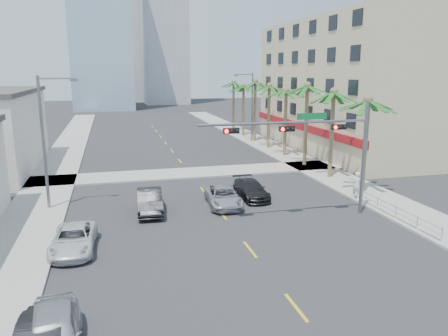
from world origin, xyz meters
name	(u,v)px	position (x,y,z in m)	size (l,w,h in m)	color
ground	(278,284)	(0.00, 0.00, 0.00)	(260.00, 260.00, 0.00)	#262628
sidewalk_right	(319,170)	(12.00, 20.00, 0.07)	(4.00, 120.00, 0.15)	gray
sidewalk_left	(48,187)	(-12.00, 20.00, 0.07)	(4.00, 120.00, 0.15)	gray
sidewalk_cross	(190,173)	(0.00, 22.00, 0.07)	(80.00, 4.00, 0.15)	gray
building_right	(361,86)	(21.99, 30.00, 7.50)	(15.25, 28.00, 15.00)	#CDB790
tower_far_left	(99,6)	(-8.00, 95.00, 24.00)	(14.00, 14.00, 48.00)	#99B2C6
tower_far_center	(119,31)	(-3.00, 125.00, 21.00)	(16.00, 16.00, 42.00)	#ADADB2
traffic_signal_mast	(320,140)	(5.78, 7.95, 5.06)	(11.12, 0.54, 7.20)	slate
palm_tree_0	(368,101)	(11.60, 12.00, 7.08)	(4.80, 4.80, 7.80)	brown
palm_tree_1	(334,93)	(11.60, 17.20, 7.43)	(4.80, 4.80, 8.16)	brown
palm_tree_2	(307,87)	(11.60, 22.40, 7.78)	(4.80, 4.80, 8.52)	brown
palm_tree_3	(286,92)	(11.60, 27.60, 7.08)	(4.80, 4.80, 7.80)	brown
palm_tree_4	(269,87)	(11.60, 32.80, 7.43)	(4.80, 4.80, 8.16)	brown
palm_tree_5	(255,82)	(11.60, 38.00, 7.78)	(4.80, 4.80, 8.52)	brown
palm_tree_6	(244,87)	(11.60, 43.20, 7.08)	(4.80, 4.80, 7.80)	brown
palm_tree_7	(234,83)	(11.60, 48.40, 7.43)	(4.80, 4.80, 8.16)	brown
streetlight_left	(46,136)	(-11.00, 14.00, 5.06)	(2.55, 0.25, 9.00)	slate
streetlight_right	(251,104)	(11.00, 38.00, 5.06)	(2.55, 0.25, 9.00)	slate
guardrail	(396,211)	(10.30, 6.00, 0.67)	(0.08, 8.08, 1.00)	silver
car_parked_near	(53,335)	(-9.03, -2.78, 0.78)	(1.84, 4.58, 1.56)	silver
car_parked_far	(74,239)	(-9.03, 6.17, 0.65)	(2.14, 4.64, 1.29)	silver
car_lane_left	(150,201)	(-4.58, 11.68, 0.77)	(1.62, 4.65, 1.53)	black
car_lane_center	(223,197)	(0.56, 11.85, 0.66)	(2.20, 4.76, 1.32)	#BBBAC0
car_lane_right	(251,189)	(3.01, 13.15, 0.66)	(1.85, 4.54, 1.32)	black
pedestrian	(356,185)	(10.30, 10.74, 1.14)	(0.72, 0.47, 1.97)	white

